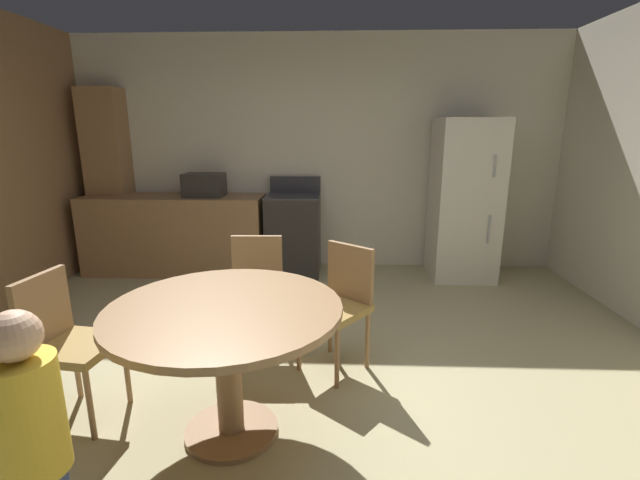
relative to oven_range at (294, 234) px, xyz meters
name	(u,v)px	position (x,y,z in m)	size (l,w,h in m)	color
ground_plane	(296,406)	(0.26, -2.58, -0.47)	(14.00, 14.00, 0.00)	tan
wall_back	(318,154)	(0.26, 0.40, 0.88)	(5.95, 0.12, 2.70)	silver
kitchen_counter	(176,234)	(-1.38, 0.00, -0.02)	(2.06, 0.60, 0.90)	#9E754C
pantry_column	(110,181)	(-2.19, 0.18, 0.58)	(0.44, 0.36, 2.10)	#9E754C
oven_range	(294,234)	(0.00, 0.00, 0.00)	(0.60, 0.60, 1.10)	#2D2B28
refrigerator	(464,200)	(1.91, -0.05, 0.41)	(0.68, 0.68, 1.76)	silver
microwave	(204,185)	(-1.01, 0.00, 0.56)	(0.44, 0.32, 0.26)	#2D2B28
dining_table	(226,333)	(-0.07, -2.83, 0.14)	(1.22, 1.22, 0.76)	#9E754C
chair_northeast	(340,299)	(0.53, -2.08, 0.03)	(0.56, 0.56, 0.87)	#9E754C
chair_west	(65,338)	(-1.03, -2.72, 0.03)	(0.44, 0.44, 0.87)	#9E754C
chair_north	(256,287)	(-0.10, -1.87, 0.03)	(0.41, 0.41, 0.87)	#9E754C
person_child	(35,450)	(-0.52, -3.68, 0.11)	(0.30, 0.30, 1.09)	#3D4C84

